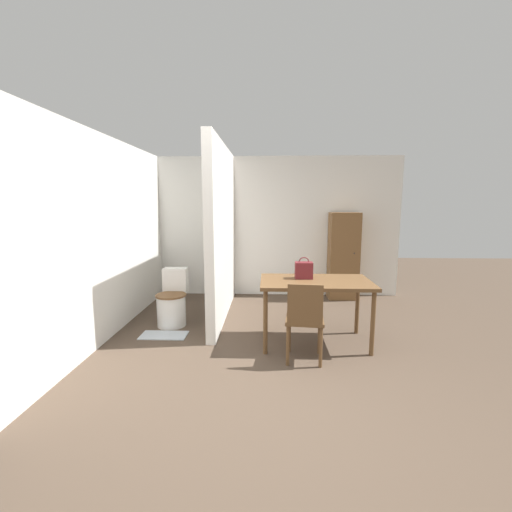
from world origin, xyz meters
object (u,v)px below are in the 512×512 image
object	(u,v)px
dining_table	(315,287)
handbag	(304,270)
toilet	(172,303)
wooden_cabinet	(343,256)
wooden_chair	(305,318)

from	to	relation	value
dining_table	handbag	world-z (taller)	handbag
toilet	handbag	bearing A→B (deg)	-15.19
wooden_cabinet	dining_table	bearing A→B (deg)	-110.63
dining_table	handbag	xyz separation A→B (m)	(-0.13, 0.11, 0.18)
dining_table	wooden_chair	xyz separation A→B (m)	(-0.18, -0.51, -0.21)
dining_table	wooden_chair	world-z (taller)	wooden_chair
wooden_chair	handbag	world-z (taller)	handbag
wooden_chair	toilet	distance (m)	2.05
toilet	wooden_cabinet	distance (m)	3.04
wooden_chair	wooden_cabinet	distance (m)	2.71
toilet	wooden_cabinet	bearing A→B (deg)	28.33
wooden_chair	handbag	bearing A→B (deg)	91.82
wooden_cabinet	handbag	bearing A→B (deg)	-115.02
wooden_chair	toilet	world-z (taller)	wooden_chair
wooden_chair	wooden_cabinet	world-z (taller)	wooden_cabinet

